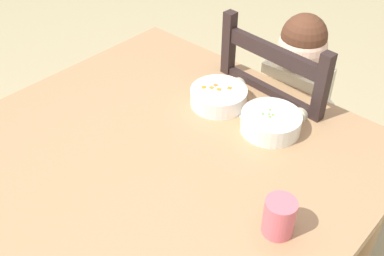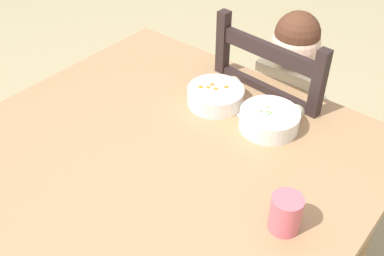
{
  "view_description": "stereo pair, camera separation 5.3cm",
  "coord_description": "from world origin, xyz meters",
  "px_view_note": "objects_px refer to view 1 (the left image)",
  "views": [
    {
      "loc": [
        0.73,
        -0.68,
        1.58
      ],
      "look_at": [
        0.04,
        0.09,
        0.75
      ],
      "focal_mm": 42.98,
      "sensor_mm": 36.0,
      "label": 1
    },
    {
      "loc": [
        0.69,
        -0.72,
        1.58
      ],
      "look_at": [
        0.04,
        0.09,
        0.75
      ],
      "focal_mm": 42.98,
      "sensor_mm": 36.0,
      "label": 2
    }
  ],
  "objects_px": {
    "dining_chair": "(284,135)",
    "bowl_of_peas": "(271,122)",
    "child_figure": "(290,99)",
    "spoon": "(232,108)",
    "drinking_cup": "(279,217)",
    "dining_table": "(164,173)",
    "bowl_of_carrots": "(219,96)"
  },
  "relations": [
    {
      "from": "dining_table",
      "to": "bowl_of_peas",
      "type": "bearing_deg",
      "value": 58.12
    },
    {
      "from": "spoon",
      "to": "bowl_of_carrots",
      "type": "bearing_deg",
      "value": -171.49
    },
    {
      "from": "spoon",
      "to": "drinking_cup",
      "type": "relative_size",
      "value": 1.38
    },
    {
      "from": "child_figure",
      "to": "bowl_of_carrots",
      "type": "relative_size",
      "value": 5.09
    },
    {
      "from": "drinking_cup",
      "to": "bowl_of_peas",
      "type": "bearing_deg",
      "value": 127.1
    },
    {
      "from": "dining_chair",
      "to": "bowl_of_peas",
      "type": "height_order",
      "value": "dining_chair"
    },
    {
      "from": "drinking_cup",
      "to": "spoon",
      "type": "bearing_deg",
      "value": 140.51
    },
    {
      "from": "bowl_of_carrots",
      "to": "spoon",
      "type": "distance_m",
      "value": 0.06
    },
    {
      "from": "child_figure",
      "to": "spoon",
      "type": "bearing_deg",
      "value": -99.73
    },
    {
      "from": "dining_table",
      "to": "dining_chair",
      "type": "relative_size",
      "value": 1.24
    },
    {
      "from": "spoon",
      "to": "child_figure",
      "type": "bearing_deg",
      "value": 80.27
    },
    {
      "from": "bowl_of_peas",
      "to": "drinking_cup",
      "type": "height_order",
      "value": "drinking_cup"
    },
    {
      "from": "bowl_of_peas",
      "to": "dining_table",
      "type": "bearing_deg",
      "value": -121.88
    },
    {
      "from": "dining_table",
      "to": "bowl_of_peas",
      "type": "distance_m",
      "value": 0.36
    },
    {
      "from": "child_figure",
      "to": "dining_table",
      "type": "bearing_deg",
      "value": -97.45
    },
    {
      "from": "dining_chair",
      "to": "bowl_of_peas",
      "type": "bearing_deg",
      "value": -70.45
    },
    {
      "from": "spoon",
      "to": "drinking_cup",
      "type": "height_order",
      "value": "drinking_cup"
    },
    {
      "from": "dining_table",
      "to": "spoon",
      "type": "xyz_separation_m",
      "value": [
        0.03,
        0.29,
        0.1
      ]
    },
    {
      "from": "dining_chair",
      "to": "child_figure",
      "type": "bearing_deg",
      "value": -42.84
    },
    {
      "from": "child_figure",
      "to": "spoon",
      "type": "distance_m",
      "value": 0.3
    },
    {
      "from": "child_figure",
      "to": "bowl_of_carrots",
      "type": "height_order",
      "value": "child_figure"
    },
    {
      "from": "child_figure",
      "to": "bowl_of_peas",
      "type": "height_order",
      "value": "child_figure"
    },
    {
      "from": "dining_chair",
      "to": "spoon",
      "type": "height_order",
      "value": "dining_chair"
    },
    {
      "from": "dining_chair",
      "to": "drinking_cup",
      "type": "distance_m",
      "value": 0.76
    },
    {
      "from": "dining_table",
      "to": "dining_chair",
      "type": "bearing_deg",
      "value": 83.0
    },
    {
      "from": "dining_table",
      "to": "drinking_cup",
      "type": "distance_m",
      "value": 0.43
    },
    {
      "from": "child_figure",
      "to": "bowl_of_carrots",
      "type": "distance_m",
      "value": 0.33
    },
    {
      "from": "dining_table",
      "to": "dining_chair",
      "type": "distance_m",
      "value": 0.61
    },
    {
      "from": "child_figure",
      "to": "bowl_of_peas",
      "type": "xyz_separation_m",
      "value": [
        0.1,
        -0.29,
        0.12
      ]
    },
    {
      "from": "dining_chair",
      "to": "bowl_of_carrots",
      "type": "relative_size",
      "value": 5.07
    },
    {
      "from": "child_figure",
      "to": "dining_chair",
      "type": "bearing_deg",
      "value": 137.16
    },
    {
      "from": "dining_chair",
      "to": "drinking_cup",
      "type": "relative_size",
      "value": 9.45
    }
  ]
}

